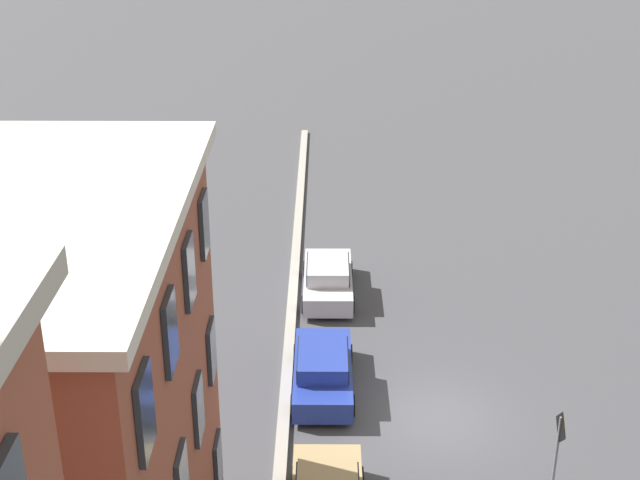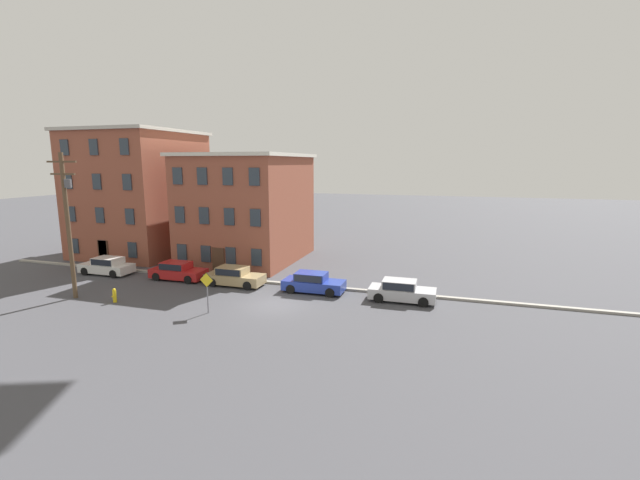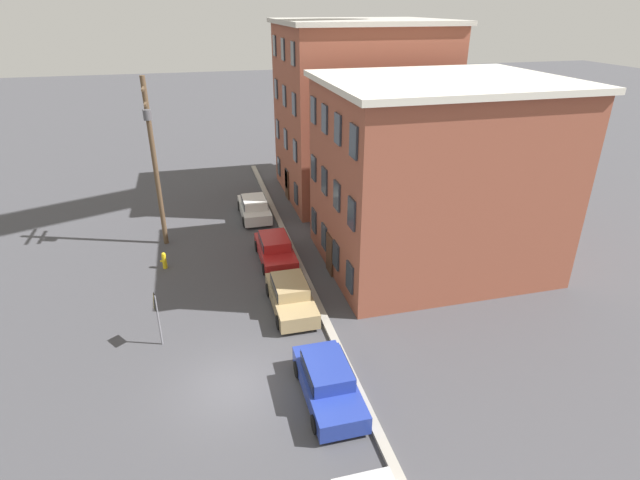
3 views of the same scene
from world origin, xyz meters
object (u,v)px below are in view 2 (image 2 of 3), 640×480
(car_blue, at_px, (313,282))
(caution_sign, at_px, (207,286))
(utility_pole, at_px, (68,218))
(car_silver, at_px, (401,290))
(car_red, at_px, (178,270))
(car_tan, at_px, (234,276))
(car_white, at_px, (107,265))
(fire_hydrant, at_px, (114,295))

(car_blue, bearing_deg, caution_sign, -128.50)
(utility_pole, bearing_deg, car_silver, 15.41)
(car_red, bearing_deg, utility_pole, -122.47)
(car_blue, xyz_separation_m, car_silver, (6.30, -0.17, 0.00))
(car_red, height_order, caution_sign, caution_sign)
(car_blue, distance_m, utility_pole, 17.05)
(car_tan, distance_m, car_blue, 6.23)
(car_white, distance_m, car_silver, 24.25)
(car_white, relative_size, utility_pole, 0.45)
(car_tan, height_order, caution_sign, caution_sign)
(car_tan, xyz_separation_m, car_blue, (6.23, 0.13, 0.00))
(car_silver, distance_m, fire_hydrant, 19.15)
(car_red, distance_m, caution_sign, 8.94)
(car_tan, relative_size, car_blue, 1.00)
(car_tan, height_order, fire_hydrant, car_tan)
(car_blue, relative_size, fire_hydrant, 4.58)
(car_silver, relative_size, caution_sign, 1.70)
(car_white, distance_m, fire_hydrant, 8.38)
(car_white, bearing_deg, fire_hydrant, -43.88)
(car_tan, bearing_deg, car_blue, 1.22)
(car_red, bearing_deg, caution_sign, -43.23)
(car_white, xyz_separation_m, caution_sign, (13.11, -5.80, 0.98))
(utility_pole, distance_m, fire_hydrant, 6.01)
(car_blue, relative_size, caution_sign, 1.70)
(car_tan, distance_m, utility_pole, 11.77)
(car_tan, xyz_separation_m, utility_pole, (-8.96, -5.96, 4.77))
(car_white, xyz_separation_m, fire_hydrant, (6.04, -5.81, -0.27))
(car_silver, bearing_deg, car_tan, 179.84)
(car_tan, bearing_deg, fire_hydrant, -133.64)
(car_white, bearing_deg, utility_pole, -64.60)
(caution_sign, relative_size, utility_pole, 0.26)
(car_white, relative_size, car_silver, 1.00)
(car_silver, xyz_separation_m, utility_pole, (-21.49, -5.92, 4.77))
(car_white, distance_m, utility_pole, 8.00)
(car_red, bearing_deg, fire_hydrant, -95.59)
(car_red, distance_m, car_tan, 5.09)
(utility_pole, bearing_deg, car_tan, 33.62)
(caution_sign, distance_m, fire_hydrant, 7.18)
(car_red, distance_m, fire_hydrant, 6.13)
(utility_pole, bearing_deg, car_white, 115.40)
(car_white, xyz_separation_m, car_red, (6.63, 0.29, 0.00))
(car_red, relative_size, caution_sign, 1.70)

